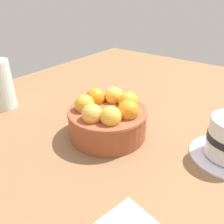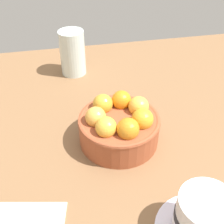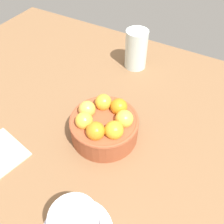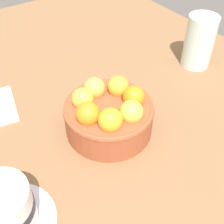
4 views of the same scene
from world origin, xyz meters
TOP-DOWN VIEW (x-y plane):
  - ground_plane at (0.00, 0.00)cm, footprint 125.31×89.88cm
  - terracotta_bowl at (0.02, -0.01)cm, footprint 15.63×15.63cm
  - coffee_cup at (7.12, -21.43)cm, footprint 12.89×12.89cm
  - water_glass at (-6.03, 28.65)cm, footprint 6.59×6.59cm

SIDE VIEW (x-z plane):
  - ground_plane at x=0.00cm, z-range -4.39..0.00cm
  - coffee_cup at x=7.12cm, z-range -0.29..7.33cm
  - terracotta_bowl at x=0.02cm, z-range -0.40..8.25cm
  - water_glass at x=-6.03cm, z-range 0.00..11.78cm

